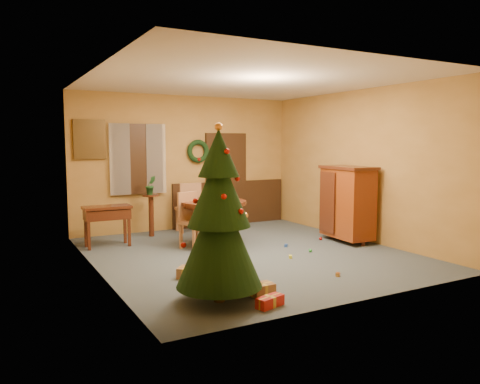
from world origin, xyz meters
TOP-DOWN VIEW (x-y plane):
  - room_envelope at (0.21, 2.70)m, footprint 5.50×5.50m
  - dining_table at (-0.25, 0.84)m, footprint 1.21×1.21m
  - urn at (-0.25, 0.84)m, footprint 0.29×0.29m
  - centerpiece_plant at (-0.25, 0.84)m, footprint 0.34×0.29m
  - chair_near at (-0.68, 0.85)m, footprint 0.55×0.55m
  - chair_far at (-0.16, 2.24)m, footprint 0.49×0.49m
  - guitar at (-0.55, 0.43)m, footprint 0.48×0.58m
  - plant_stand at (-0.98, 2.23)m, footprint 0.33×0.33m
  - stand_plant at (-0.98, 2.23)m, footprint 0.22×0.19m
  - christmas_tree at (-1.50, -1.95)m, footprint 1.02×1.02m
  - writing_desk at (-1.98, 1.68)m, footprint 0.84×0.42m
  - sideboard at (2.15, -0.05)m, footprint 0.68×1.17m
  - gift_a at (-0.95, -2.02)m, footprint 0.30×0.22m
  - gift_b at (-1.06, -0.66)m, footprint 0.23×0.23m
  - gift_c at (-1.47, -0.81)m, footprint 0.32×0.32m
  - gift_d at (-1.07, -2.40)m, footprint 0.38×0.24m
  - toy_a at (0.86, 0.11)m, footprint 0.09×0.09m
  - toy_b at (0.98, -0.45)m, footprint 0.06×0.06m
  - toy_c at (0.44, -0.63)m, footprint 0.09×0.09m
  - toy_d at (1.78, 0.27)m, footprint 0.06×0.06m
  - toy_e at (0.43, -1.81)m, footprint 0.09×0.09m

SIDE VIEW (x-z plane):
  - toy_a at x=0.86m, z-range 0.00..0.05m
  - toy_c at x=0.44m, z-range 0.00..0.05m
  - toy_e at x=0.43m, z-range 0.00..0.05m
  - toy_b at x=0.98m, z-range 0.00..0.06m
  - toy_d at x=1.78m, z-range 0.00..0.06m
  - gift_d at x=-1.07m, z-range 0.00..0.13m
  - gift_c at x=-1.47m, z-range 0.00..0.15m
  - gift_a at x=-0.95m, z-range 0.00..0.16m
  - gift_b at x=-1.06m, z-range 0.00..0.21m
  - guitar at x=-0.55m, z-range 0.01..0.77m
  - plant_stand at x=-0.98m, z-range 0.10..0.95m
  - chair_near at x=-0.68m, z-range 0.04..1.04m
  - writing_desk at x=-1.98m, z-range 0.19..0.94m
  - chair_far at x=-0.16m, z-range 0.04..1.09m
  - dining_table at x=-0.25m, z-range 0.17..1.00m
  - sideboard at x=2.15m, z-range 0.05..1.49m
  - urn at x=-0.25m, z-range 0.83..1.04m
  - christmas_tree at x=-1.50m, z-range -0.05..2.06m
  - stand_plant at x=-0.98m, z-range 0.85..1.23m
  - room_envelope at x=0.21m, z-range -1.63..3.87m
  - centerpiece_plant at x=-0.25m, z-range 1.04..1.42m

